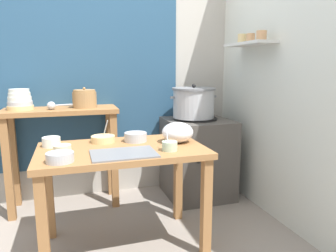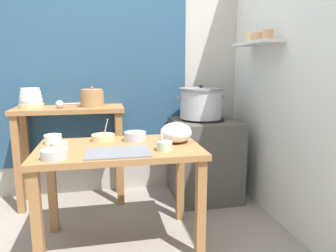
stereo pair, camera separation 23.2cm
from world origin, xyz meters
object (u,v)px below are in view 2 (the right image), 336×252
Objects in this scene: back_shelf_table at (71,131)px; plastic_bag at (176,133)px; stove_block at (204,158)px; prep_bowl_4 at (103,137)px; prep_bowl_2 at (60,147)px; prep_bowl_0 at (135,136)px; serving_tray at (118,152)px; prep_table at (120,162)px; prep_bowl_3 at (164,146)px; ladle at (61,104)px; clay_pot at (92,98)px; prep_bowl_5 at (53,139)px; steamer_pot at (201,103)px; bowl_stack_enamel at (31,99)px; prep_bowl_1 at (54,154)px.

back_shelf_table reaches higher than plastic_bag.
prep_bowl_4 reaches higher than stove_block.
prep_bowl_0 is at bearing 23.43° from prep_bowl_2.
prep_table is at bearing 84.54° from serving_tray.
back_shelf_table is 7.19× the size of prep_bowl_3.
ladle is at bearing 95.72° from prep_bowl_2.
ladle is 1.18× the size of plastic_bag.
clay_pot reaches higher than prep_bowl_0.
prep_bowl_5 is at bearing -94.80° from back_shelf_table.
plastic_bag is 1.39× the size of prep_bowl_0.
clay_pot is 1.03m from serving_tray.
plastic_bag is (-0.40, -0.67, -0.13)m from steamer_pot.
prep_bowl_5 is at bearing 154.88° from prep_bowl_3.
bowl_stack_enamel is 1.58× the size of prep_bowl_3.
prep_bowl_1 is 1.16× the size of prep_bowl_3.
ladle is at bearing 128.82° from prep_bowl_3.
clay_pot is 0.78× the size of ladle.
prep_bowl_4 is (0.28, 0.42, -0.00)m from prep_bowl_1.
bowl_stack_enamel is 0.91m from prep_bowl_4.
bowl_stack_enamel is 0.98m from prep_bowl_2.
plastic_bag is (0.41, 0.03, 0.18)m from prep_table.
bowl_stack_enamel reaches higher than serving_tray.
plastic_bag is 0.24m from prep_bowl_3.
prep_bowl_5 is at bearing -175.96° from prep_bowl_4.
clay_pot is at bearing 100.15° from serving_tray.
prep_bowl_2 is 0.67m from prep_bowl_3.
prep_bowl_1 is (-0.79, -0.25, -0.04)m from plastic_bag.
plastic_bag is 0.87m from prep_bowl_5.
prep_table is 0.92m from clay_pot.
prep_bowl_4 is 0.35m from prep_bowl_5.
prep_bowl_3 is at bearing -64.31° from clay_pot.
back_shelf_table reaches higher than prep_bowl_2.
prep_bowl_2 is at bearing -101.75° from clay_pot.
prep_bowl_3 is (0.28, -0.17, 0.14)m from prep_table.
clay_pot reaches higher than plastic_bag.
plastic_bag is 0.83m from prep_bowl_1.
prep_bowl_0 is (0.32, -0.67, -0.22)m from clay_pot.
stove_block is at bearing -7.16° from clay_pot.
back_shelf_table is 0.44m from bowl_stack_enamel.
clay_pot is at bearing 115.47° from prep_bowl_0.
prep_bowl_2 reaches higher than prep_table.
steamer_pot reaches higher than bowl_stack_enamel.
stove_block is 3.45× the size of plastic_bag.
back_shelf_table is 8.03× the size of prep_bowl_5.
prep_bowl_1 is at bearing -175.90° from prep_bowl_3.
prep_bowl_5 reaches higher than prep_bowl_2.
prep_table is 0.36m from prep_bowl_3.
ladle is at bearing 122.71° from prep_bowl_4.
ladle reaches higher than prep_bowl_5.
prep_bowl_0 is 0.63m from prep_bowl_1.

